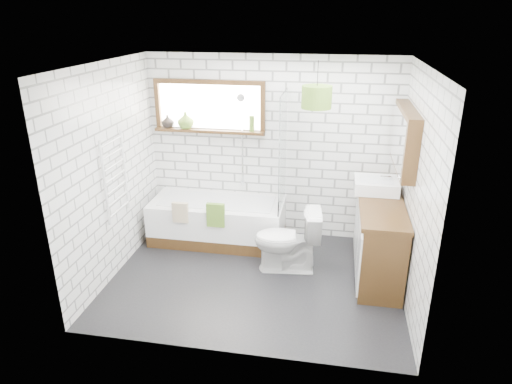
% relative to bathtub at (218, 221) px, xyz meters
% --- Properties ---
extents(floor, '(3.40, 2.60, 0.01)m').
position_rel_bathtub_xyz_m(floor, '(0.68, -0.90, -0.30)').
color(floor, black).
rests_on(floor, ground).
extents(ceiling, '(3.40, 2.60, 0.01)m').
position_rel_bathtub_xyz_m(ceiling, '(0.68, -0.90, 2.21)').
color(ceiling, white).
rests_on(ceiling, ground).
extents(wall_back, '(3.40, 0.01, 2.50)m').
position_rel_bathtub_xyz_m(wall_back, '(0.68, 0.40, 0.96)').
color(wall_back, white).
rests_on(wall_back, ground).
extents(wall_front, '(3.40, 0.01, 2.50)m').
position_rel_bathtub_xyz_m(wall_front, '(0.68, -2.21, 0.96)').
color(wall_front, white).
rests_on(wall_front, ground).
extents(wall_left, '(0.01, 2.60, 2.50)m').
position_rel_bathtub_xyz_m(wall_left, '(-1.02, -0.90, 0.96)').
color(wall_left, white).
rests_on(wall_left, ground).
extents(wall_right, '(0.01, 2.60, 2.50)m').
position_rel_bathtub_xyz_m(wall_right, '(2.39, -0.90, 0.96)').
color(wall_right, white).
rests_on(wall_right, ground).
extents(window, '(1.52, 0.16, 0.68)m').
position_rel_bathtub_xyz_m(window, '(-0.17, 0.36, 1.51)').
color(window, '#321E0D').
rests_on(window, wall_back).
extents(towel_radiator, '(0.06, 0.52, 1.00)m').
position_rel_bathtub_xyz_m(towel_radiator, '(-0.98, -0.90, 0.91)').
color(towel_radiator, white).
rests_on(towel_radiator, wall_left).
extents(mirror_cabinet, '(0.16, 1.20, 0.70)m').
position_rel_bathtub_xyz_m(mirror_cabinet, '(2.30, -0.30, 1.36)').
color(mirror_cabinet, '#321E0D').
rests_on(mirror_cabinet, wall_right).
extents(shower_riser, '(0.02, 0.02, 1.30)m').
position_rel_bathtub_xyz_m(shower_riser, '(0.28, 0.36, 1.06)').
color(shower_riser, silver).
rests_on(shower_riser, wall_back).
extents(bathtub, '(1.81, 0.80, 0.58)m').
position_rel_bathtub_xyz_m(bathtub, '(0.00, 0.00, 0.00)').
color(bathtub, white).
rests_on(bathtub, floor).
extents(shower_screen, '(0.02, 0.72, 1.50)m').
position_rel_bathtub_xyz_m(shower_screen, '(0.88, 0.00, 1.04)').
color(shower_screen, white).
rests_on(shower_screen, bathtub).
extents(towel_green, '(0.23, 0.06, 0.32)m').
position_rel_bathtub_xyz_m(towel_green, '(0.08, -0.40, 0.27)').
color(towel_green, '#527B24').
rests_on(towel_green, bathtub).
extents(towel_beige, '(0.21, 0.05, 0.27)m').
position_rel_bathtub_xyz_m(towel_beige, '(-0.39, -0.40, 0.27)').
color(towel_beige, tan).
rests_on(towel_beige, bathtub).
extents(vanity, '(0.52, 1.62, 0.93)m').
position_rel_bathtub_xyz_m(vanity, '(2.12, -0.42, 0.17)').
color(vanity, '#321E0D').
rests_on(vanity, floor).
extents(basin, '(0.52, 0.46, 0.15)m').
position_rel_bathtub_xyz_m(basin, '(2.06, -0.13, 0.71)').
color(basin, white).
rests_on(basin, vanity).
extents(tap, '(0.04, 0.04, 0.15)m').
position_rel_bathtub_xyz_m(tap, '(2.22, -0.13, 0.76)').
color(tap, silver).
rests_on(tap, vanity).
extents(toilet, '(0.54, 0.84, 0.81)m').
position_rel_bathtub_xyz_m(toilet, '(1.03, -0.62, 0.11)').
color(toilet, white).
rests_on(toilet, floor).
extents(vase_olive, '(0.28, 0.28, 0.23)m').
position_rel_bathtub_xyz_m(vase_olive, '(-0.50, 0.33, 1.30)').
color(vase_olive, '#598027').
rests_on(vase_olive, window).
extents(vase_dark, '(0.20, 0.20, 0.18)m').
position_rel_bathtub_xyz_m(vase_dark, '(-0.76, 0.33, 1.28)').
color(vase_dark, black).
rests_on(vase_dark, window).
extents(bottle, '(0.07, 0.07, 0.21)m').
position_rel_bathtub_xyz_m(bottle, '(0.42, 0.33, 1.29)').
color(bottle, '#598027').
rests_on(bottle, window).
extents(pendant, '(0.34, 0.34, 0.25)m').
position_rel_bathtub_xyz_m(pendant, '(1.29, -0.35, 1.81)').
color(pendant, '#527B24').
rests_on(pendant, ceiling).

